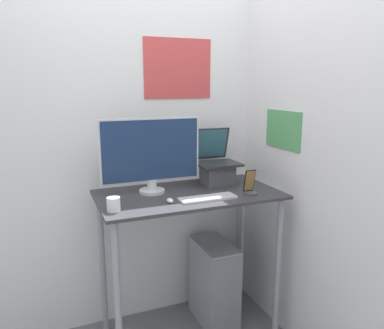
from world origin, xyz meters
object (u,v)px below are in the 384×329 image
at_px(laptop, 216,169).
at_px(keyboard, 208,198).
at_px(cell_phone, 250,187).
at_px(computer_tower, 214,283).
at_px(mouse, 170,200).
at_px(monitor, 151,155).

height_order(laptop, keyboard, laptop).
height_order(cell_phone, computer_tower, cell_phone).
distance_m(keyboard, computer_tower, 0.77).
relative_size(keyboard, cell_phone, 2.22).
relative_size(laptop, cell_phone, 2.39).
xyz_separation_m(cell_phone, computer_tower, (-0.12, 0.25, -0.75)).
height_order(keyboard, mouse, mouse).
bearing_deg(laptop, computer_tower, -121.77).
bearing_deg(cell_phone, keyboard, 179.17).
bearing_deg(monitor, computer_tower, -2.15).
xyz_separation_m(laptop, cell_phone, (0.08, -0.30, -0.06)).
bearing_deg(keyboard, monitor, 135.60).
xyz_separation_m(laptop, mouse, (-0.43, -0.28, -0.09)).
distance_m(cell_phone, computer_tower, 0.80).
relative_size(monitor, mouse, 10.75).
relative_size(laptop, mouse, 6.33).
bearing_deg(cell_phone, computer_tower, 115.28).
relative_size(laptop, monitor, 0.59).
bearing_deg(monitor, laptop, 4.89).
bearing_deg(computer_tower, cell_phone, -64.72).
bearing_deg(keyboard, laptop, 56.15).
xyz_separation_m(keyboard, computer_tower, (0.17, 0.24, -0.71)).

